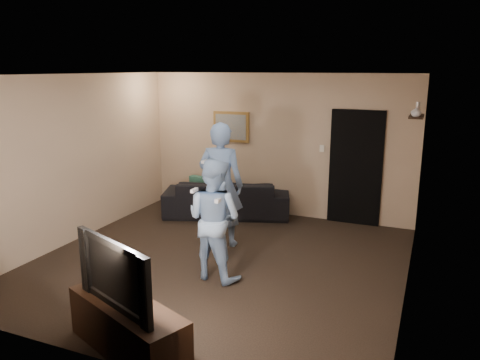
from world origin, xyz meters
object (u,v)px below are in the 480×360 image
at_px(wii_player_right, 214,219).
at_px(television, 124,271).
at_px(tv_console, 128,328).
at_px(wii_player_left, 221,185).
at_px(sofa, 227,197).

bearing_deg(wii_player_right, television, -91.34).
distance_m(tv_console, television, 0.59).
distance_m(wii_player_left, wii_player_right, 1.19).
distance_m(sofa, wii_player_right, 2.70).
bearing_deg(tv_console, wii_player_right, 110.58).
bearing_deg(tv_console, sofa, 123.75).
xyz_separation_m(sofa, wii_player_left, (0.53, -1.38, 0.62)).
bearing_deg(television, tv_console, 0.00).
bearing_deg(tv_console, television, 0.00).
xyz_separation_m(sofa, television, (0.91, -4.32, 0.50)).
bearing_deg(wii_player_left, tv_console, -82.71).
xyz_separation_m(tv_console, wii_player_left, (-0.38, 2.94, 0.70)).
height_order(tv_console, wii_player_right, wii_player_right).
relative_size(tv_console, wii_player_right, 0.90).
height_order(wii_player_left, wii_player_right, wii_player_left).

